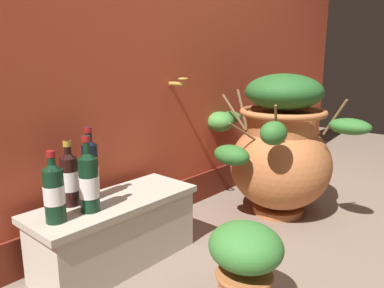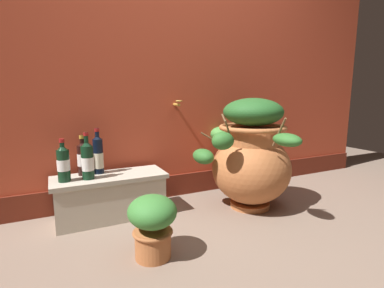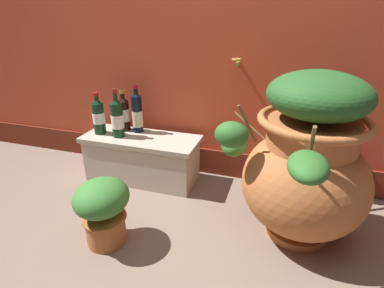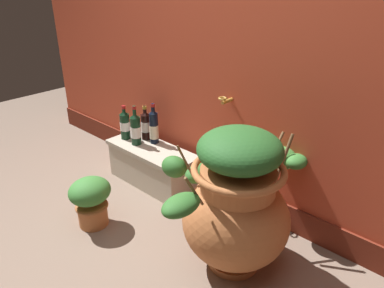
{
  "view_description": "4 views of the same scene",
  "coord_description": "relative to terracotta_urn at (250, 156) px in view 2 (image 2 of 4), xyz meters",
  "views": [
    {
      "loc": [
        -1.52,
        -0.41,
        0.92
      ],
      "look_at": [
        -0.17,
        0.78,
        0.51
      ],
      "focal_mm": 34.72,
      "sensor_mm": 36.0,
      "label": 1
    },
    {
      "loc": [
        -0.91,
        -1.13,
        0.87
      ],
      "look_at": [
        0.02,
        0.79,
        0.5
      ],
      "focal_mm": 27.13,
      "sensor_mm": 36.0,
      "label": 2
    },
    {
      "loc": [
        0.3,
        -0.76,
        1.07
      ],
      "look_at": [
        -0.18,
        0.75,
        0.37
      ],
      "focal_mm": 28.22,
      "sensor_mm": 36.0,
      "label": 3
    },
    {
      "loc": [
        1.39,
        -0.77,
        1.56
      ],
      "look_at": [
        -0.09,
        0.82,
        0.52
      ],
      "focal_mm": 34.4,
      "sensor_mm": 36.0,
      "label": 4
    }
  ],
  "objects": [
    {
      "name": "ground_plane",
      "position": [
        -0.43,
        -0.61,
        -0.41
      ],
      "size": [
        7.0,
        7.0,
        0.0
      ],
      "primitive_type": "plane",
      "color": "#7A6656"
    },
    {
      "name": "back_wall",
      "position": [
        -0.43,
        0.58,
        0.88
      ],
      "size": [
        4.4,
        0.33,
        2.6
      ],
      "color": "#B74228",
      "rests_on": "ground_plane"
    },
    {
      "name": "terracotta_urn",
      "position": [
        0.0,
        0.0,
        0.0
      ],
      "size": [
        0.73,
        1.05,
        0.84
      ],
      "color": "#B26638",
      "rests_on": "ground_plane"
    },
    {
      "name": "stone_ledge",
      "position": [
        -1.0,
        0.27,
        -0.24
      ],
      "size": [
        0.77,
        0.31,
        0.31
      ],
      "color": "beige",
      "rests_on": "ground_plane"
    },
    {
      "name": "wine_bottle_left",
      "position": [
        -1.16,
        0.36,
        0.03
      ],
      "size": [
        0.08,
        0.08,
        0.28
      ],
      "color": "black",
      "rests_on": "stone_ledge"
    },
    {
      "name": "wine_bottle_middle",
      "position": [
        -1.15,
        0.24,
        0.04
      ],
      "size": [
        0.08,
        0.08,
        0.32
      ],
      "color": "black",
      "rests_on": "stone_ledge"
    },
    {
      "name": "wine_bottle_right",
      "position": [
        -1.06,
        0.35,
        0.04
      ],
      "size": [
        0.07,
        0.07,
        0.33
      ],
      "color": "black",
      "rests_on": "stone_ledge"
    },
    {
      "name": "wine_bottle_back",
      "position": [
        -1.29,
        0.25,
        0.03
      ],
      "size": [
        0.08,
        0.08,
        0.28
      ],
      "color": "black",
      "rests_on": "stone_ledge"
    },
    {
      "name": "potted_shrub",
      "position": [
        -0.9,
        -0.36,
        -0.21
      ],
      "size": [
        0.26,
        0.28,
        0.35
      ],
      "color": "#B26638",
      "rests_on": "ground_plane"
    }
  ]
}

